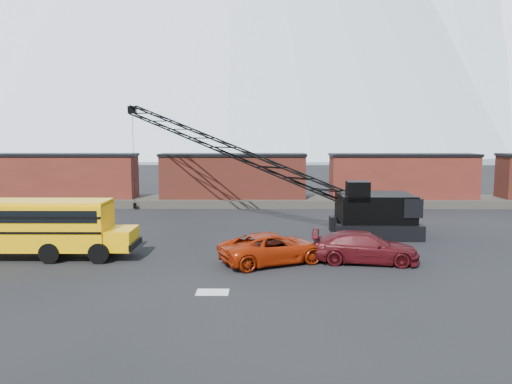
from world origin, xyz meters
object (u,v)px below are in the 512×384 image
(red_pickup, at_px, (274,248))
(crawler_crane, at_px, (227,149))
(maroon_suv, at_px, (365,247))
(school_bus, at_px, (24,226))

(red_pickup, distance_m, crawler_crane, 13.84)
(red_pickup, bearing_deg, crawler_crane, -10.03)
(red_pickup, xyz_separation_m, crawler_crane, (-3.23, 12.58, 4.78))
(red_pickup, bearing_deg, maroon_suv, -112.68)
(maroon_suv, relative_size, crawler_crane, 0.25)
(school_bus, bearing_deg, maroon_suv, -2.46)
(crawler_crane, bearing_deg, maroon_suv, -57.06)
(maroon_suv, bearing_deg, red_pickup, 98.78)
(school_bus, relative_size, red_pickup, 2.02)
(crawler_crane, bearing_deg, red_pickup, -75.62)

